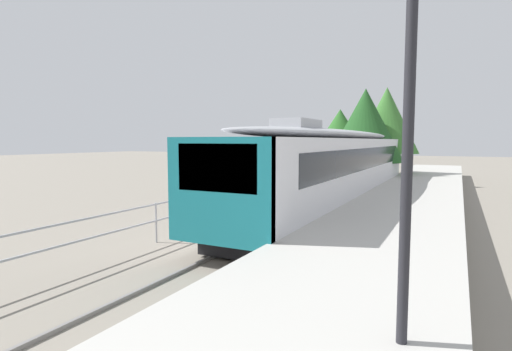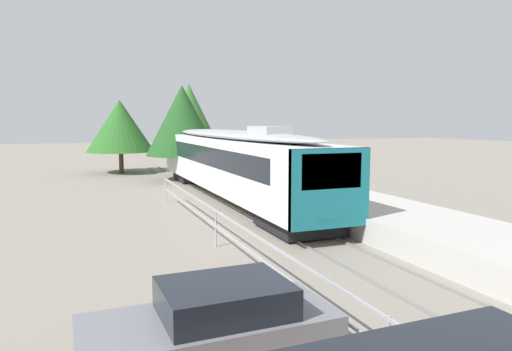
{
  "view_description": "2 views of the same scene",
  "coord_description": "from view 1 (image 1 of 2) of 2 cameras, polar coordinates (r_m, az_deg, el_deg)",
  "views": [
    {
      "loc": [
        4.99,
        11.47,
        3.15
      ],
      "look_at": [
        -1.0,
        23.3,
        2.0
      ],
      "focal_mm": 28.2,
      "sensor_mm": 36.0,
      "label": 1
    },
    {
      "loc": [
        -7.47,
        6.61,
        4.07
      ],
      "look_at": [
        -1.0,
        23.3,
        2.0
      ],
      "focal_mm": 32.8,
      "sensor_mm": 36.0,
      "label": 2
    }
  ],
  "objects": [
    {
      "name": "tree_behind_station_far",
      "position": [
        27.36,
        15.22,
        6.87
      ],
      "size": [
        5.01,
        5.01,
        6.53
      ],
      "color": "brown",
      "rests_on": "ground"
    },
    {
      "name": "ground_plane",
      "position": [
        13.58,
        -10.17,
        -8.53
      ],
      "size": [
        160.0,
        160.0,
        0.0
      ],
      "primitive_type": "plane",
      "color": "gray"
    },
    {
      "name": "tree_behind_carpark",
      "position": [
        29.4,
        18.01,
        7.42
      ],
      "size": [
        4.4,
        4.4,
        6.82
      ],
      "color": "brown",
      "rests_on": "ground"
    },
    {
      "name": "tree_distant_left",
      "position": [
        34.82,
        11.82,
        5.83
      ],
      "size": [
        5.28,
        5.28,
        5.79
      ],
      "color": "brown",
      "rests_on": "ground"
    },
    {
      "name": "station_platform",
      "position": [
        11.01,
        17.17,
        -9.47
      ],
      "size": [
        3.9,
        60.0,
        0.9
      ],
      "primitive_type": "cube",
      "color": "#B7B5AD",
      "rests_on": "ground"
    },
    {
      "name": "commuter_train",
      "position": [
        18.69,
        11.34,
        1.8
      ],
      "size": [
        2.82,
        20.55,
        3.74
      ],
      "color": "silver",
      "rests_on": "track_rails"
    },
    {
      "name": "track_rails",
      "position": [
        12.06,
        1.47,
        -10.02
      ],
      "size": [
        3.2,
        60.0,
        0.14
      ],
      "color": "gray",
      "rests_on": "ground"
    }
  ]
}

